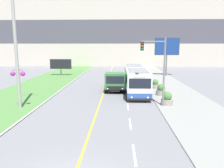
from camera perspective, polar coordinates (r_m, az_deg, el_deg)
The scene contains 11 objects.
lane_marking_centre at distance 11.44m, azimuth -6.51°, elevation -19.55°, with size 2.88×140.00×0.01m.
apartment_block_background at distance 65.36m, azimuth 0.31°, elevation 12.92°, with size 80.00×8.04×18.19m.
city_bus at distance 27.64m, azimuth 6.16°, elevation 1.31°, with size 2.62×12.33×3.00m.
dump_truck at distance 27.38m, azimuth 0.90°, elevation 0.65°, with size 2.56×6.28×2.40m.
utility_pole_near at distance 21.01m, azimuth -23.83°, elevation 8.80°, with size 1.80×0.44×11.78m.
traffic_light_mast at distance 20.37m, azimuth 11.85°, elevation 5.29°, with size 2.28×0.32×6.42m.
billboard_large at distance 42.25m, azimuth 14.18°, elevation 9.15°, with size 4.53×0.24×7.12m.
billboard_small at distance 43.30m, azimuth -13.26°, elevation 5.02°, with size 4.13×0.24×3.16m.
planter_round_near at distance 21.50m, azimuth 14.17°, elevation -3.83°, with size 1.11×1.11×1.26m.
planter_round_second at distance 25.52m, azimuth 12.68°, elevation -1.59°, with size 1.09×1.09×1.30m.
planter_round_third at distance 29.55m, azimuth 11.20°, elevation -0.06°, with size 1.03×1.03×1.21m.
Camera 1 is at (1.95, -7.48, 5.61)m, focal length 35.00 mm.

